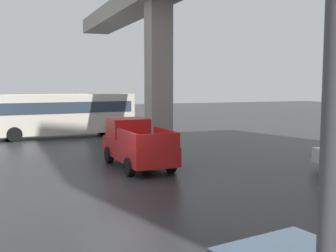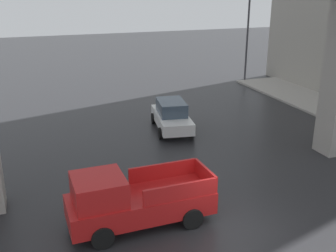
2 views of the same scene
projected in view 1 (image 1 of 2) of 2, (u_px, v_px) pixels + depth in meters
ground_plane at (120, 185)px, 15.34m from camera, size 120.00×120.00×0.00m
pickup_truck at (136, 144)px, 18.78m from camera, size 5.13×2.15×2.08m
city_bus at (57, 113)px, 29.07m from camera, size 3.53×10.98×2.99m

